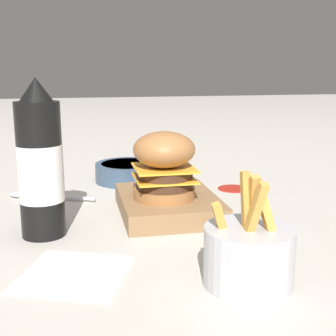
# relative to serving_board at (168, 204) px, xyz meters

# --- Properties ---
(ground_plane) EXTENTS (6.00, 6.00, 0.00)m
(ground_plane) POSITION_rel_serving_board_xyz_m (0.03, 0.02, -0.02)
(ground_plane) COLOR #B7B2A8
(serving_board) EXTENTS (0.21, 0.17, 0.03)m
(serving_board) POSITION_rel_serving_board_xyz_m (0.00, 0.00, 0.00)
(serving_board) COLOR olive
(serving_board) RESTS_ON ground_plane
(burger) EXTENTS (0.11, 0.11, 0.12)m
(burger) POSITION_rel_serving_board_xyz_m (-0.01, 0.01, 0.08)
(burger) COLOR #9E6638
(burger) RESTS_ON serving_board
(ketchup_bottle) EXTENTS (0.07, 0.07, 0.24)m
(ketchup_bottle) POSITION_rel_serving_board_xyz_m (-0.07, 0.21, 0.09)
(ketchup_bottle) COLOR black
(ketchup_bottle) RESTS_ON ground_plane
(fries_basket) EXTENTS (0.11, 0.11, 0.14)m
(fries_basket) POSITION_rel_serving_board_xyz_m (-0.29, -0.04, 0.02)
(fries_basket) COLOR #B7B7BC
(fries_basket) RESTS_ON ground_plane
(side_bowl) EXTENTS (0.15, 0.15, 0.04)m
(side_bowl) POSITION_rel_serving_board_xyz_m (0.25, 0.04, 0.01)
(side_bowl) COLOR #384C66
(side_bowl) RESTS_ON ground_plane
(spoon) EXTENTS (0.10, 0.17, 0.01)m
(spoon) POSITION_rel_serving_board_xyz_m (0.15, 0.25, -0.01)
(spoon) COLOR silver
(spoon) RESTS_ON ground_plane
(ketchup_puddle) EXTENTS (0.06, 0.06, 0.00)m
(ketchup_puddle) POSITION_rel_serving_board_xyz_m (0.14, -0.17, -0.02)
(ketchup_puddle) COLOR #B21E14
(ketchup_puddle) RESTS_ON ground_plane
(parchment_square) EXTENTS (0.17, 0.17, 0.00)m
(parchment_square) POSITION_rel_serving_board_xyz_m (-0.22, 0.17, -0.02)
(parchment_square) COLOR beige
(parchment_square) RESTS_ON ground_plane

